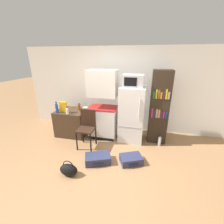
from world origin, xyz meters
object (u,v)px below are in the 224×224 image
at_px(handbag, 69,170).
at_px(water_bottle_front, 159,141).
at_px(microwave, 133,81).
at_px(cereal_box, 63,107).
at_px(side_table, 72,122).
at_px(bookshelf, 159,108).
at_px(bottle_milk_white, 67,111).
at_px(suitcase_large_flat, 98,159).
at_px(bottle_blue_soda, 57,108).
at_px(refrigerator, 132,114).
at_px(bowl, 85,108).
at_px(suitcase_small_flat, 131,159).
at_px(chair, 87,125).
at_px(bottle_amber_beer, 79,107).
at_px(kitchen_hutch, 103,107).

distance_m(handbag, water_bottle_front, 2.33).
height_order(microwave, cereal_box, microwave).
bearing_deg(side_table, bookshelf, 3.92).
relative_size(bottle_milk_white, suitcase_large_flat, 0.32).
xyz_separation_m(bottle_blue_soda, cereal_box, (0.17, 0.06, 0.02)).
distance_m(refrigerator, microwave, 0.89).
bearing_deg(microwave, refrigerator, 72.14).
bearing_deg(water_bottle_front, bowl, 170.82).
xyz_separation_m(refrigerator, bookshelf, (0.69, 0.11, 0.21)).
height_order(side_table, bowl, bowl).
bearing_deg(bottle_milk_white, bookshelf, 10.85).
distance_m(suitcase_small_flat, handbag, 1.31).
height_order(refrigerator, bottle_blue_soda, refrigerator).
distance_m(bookshelf, cereal_box, 2.56).
bearing_deg(bottle_milk_white, side_table, 99.14).
xyz_separation_m(microwave, chair, (-1.04, -0.56, -1.05)).
xyz_separation_m(bottle_amber_beer, handbag, (0.49, -1.68, -0.70)).
relative_size(kitchen_hutch, cereal_box, 6.25).
bearing_deg(refrigerator, cereal_box, -172.35).
height_order(bottle_milk_white, water_bottle_front, bottle_milk_white).
bearing_deg(handbag, side_table, 113.83).
bearing_deg(handbag, chair, 91.07).
distance_m(kitchen_hutch, bottle_milk_white, 0.96).
relative_size(bookshelf, water_bottle_front, 6.41).
xyz_separation_m(refrigerator, suitcase_small_flat, (0.12, -1.00, -0.66)).
relative_size(cereal_box, water_bottle_front, 1.01).
height_order(refrigerator, bookshelf, bookshelf).
xyz_separation_m(bookshelf, bottle_milk_white, (-2.37, -0.45, -0.13)).
relative_size(side_table, suitcase_large_flat, 1.33).
distance_m(refrigerator, cereal_box, 1.86).
height_order(side_table, suitcase_large_flat, side_table).
bearing_deg(bowl, chair, -64.99).
height_order(kitchen_hutch, bottle_blue_soda, kitchen_hutch).
height_order(cereal_box, water_bottle_front, cereal_box).
bearing_deg(suitcase_large_flat, kitchen_hutch, 77.99).
relative_size(bookshelf, bottle_blue_soda, 6.16).
bearing_deg(side_table, bowl, 36.55).
relative_size(bottle_blue_soda, suitcase_small_flat, 0.56).
bearing_deg(cereal_box, side_table, 58.42).
relative_size(bottle_milk_white, water_bottle_front, 0.68).
bearing_deg(refrigerator, microwave, -107.86).
distance_m(side_table, chair, 0.87).
distance_m(bowl, handbag, 1.97).
distance_m(cereal_box, chair, 0.91).
xyz_separation_m(refrigerator, bottle_blue_soda, (-2.01, -0.30, 0.13)).
bearing_deg(suitcase_small_flat, bottle_blue_soda, 137.72).
relative_size(chair, water_bottle_front, 3.26).
height_order(kitchen_hutch, bottle_amber_beer, kitchen_hutch).
bearing_deg(water_bottle_front, kitchen_hutch, 173.32).
height_order(refrigerator, handbag, refrigerator).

